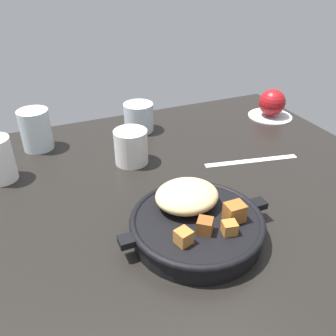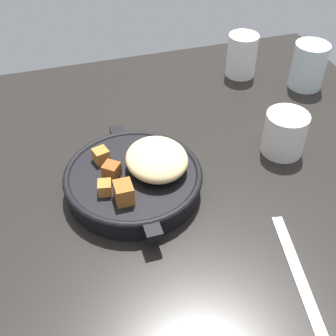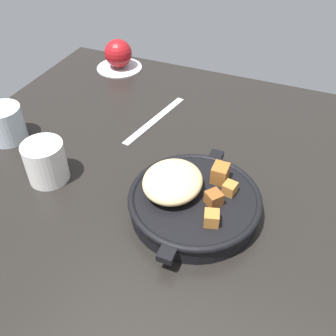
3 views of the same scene
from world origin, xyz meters
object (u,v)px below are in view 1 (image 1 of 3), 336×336
object	(u,v)px
cast_iron_skillet	(196,221)
red_apple	(272,102)
butter_knife	(252,161)
water_glass_tall	(36,130)
ceramic_mug_white	(131,147)
water_glass_short	(139,117)

from	to	relation	value
cast_iron_skillet	red_apple	distance (cm)	56.31
cast_iron_skillet	butter_knife	xyz separation A→B (cm)	(22.97, 16.96, -2.69)
water_glass_tall	ceramic_mug_white	bearing A→B (deg)	-39.40
ceramic_mug_white	red_apple	bearing A→B (deg)	11.62
butter_knife	water_glass_short	xyz separation A→B (cm)	(-18.14, 25.88, 3.52)
red_apple	butter_knife	xyz separation A→B (cm)	(-19.76, -19.68, -4.16)
water_glass_tall	ceramic_mug_white	xyz separation A→B (cm)	(18.66, -15.33, -0.97)
water_glass_tall	water_glass_short	world-z (taller)	water_glass_tall
red_apple	water_glass_short	size ratio (longest dim) A/B	0.96
cast_iron_skillet	red_apple	bearing A→B (deg)	40.61
cast_iron_skillet	ceramic_mug_white	size ratio (longest dim) A/B	3.40
ceramic_mug_white	water_glass_tall	bearing A→B (deg)	140.60
butter_knife	water_glass_short	bearing A→B (deg)	136.07
cast_iron_skillet	water_glass_tall	size ratio (longest dim) A/B	2.73
ceramic_mug_white	cast_iron_skillet	bearing A→B (deg)	-85.26
water_glass_short	ceramic_mug_white	world-z (taller)	ceramic_mug_white
cast_iron_skillet	ceramic_mug_white	distance (cm)	27.50
cast_iron_skillet	water_glass_short	distance (cm)	43.11
ceramic_mug_white	butter_knife	bearing A→B (deg)	-22.45
red_apple	water_glass_short	world-z (taller)	red_apple
red_apple	butter_knife	size ratio (longest dim) A/B	0.34
ceramic_mug_white	water_glass_short	bearing A→B (deg)	65.30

